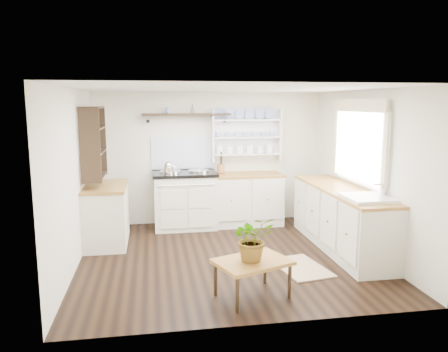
{
  "coord_description": "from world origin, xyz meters",
  "views": [
    {
      "loc": [
        -0.99,
        -5.71,
        2.12
      ],
      "look_at": [
        -0.01,
        0.25,
        1.1
      ],
      "focal_mm": 35.0,
      "sensor_mm": 36.0,
      "label": 1
    }
  ],
  "objects": [
    {
      "name": "wall_left",
      "position": [
        -2.0,
        0.0,
        1.15
      ],
      "size": [
        0.02,
        3.8,
        2.3
      ],
      "primitive_type": "cube",
      "color": "silver",
      "rests_on": "ground"
    },
    {
      "name": "center_table",
      "position": [
        0.05,
        -1.29,
        0.38
      ],
      "size": [
        0.93,
        0.8,
        0.42
      ],
      "rotation": [
        0.0,
        0.0,
        0.37
      ],
      "color": "brown",
      "rests_on": "floor"
    },
    {
      "name": "belfast_sink",
      "position": [
        1.7,
        -0.65,
        0.8
      ],
      "size": [
        0.55,
        0.6,
        0.45
      ],
      "color": "white",
      "rests_on": "right_cabinets"
    },
    {
      "name": "back_cabinets",
      "position": [
        0.6,
        1.6,
        0.46
      ],
      "size": [
        1.27,
        0.63,
        0.9
      ],
      "color": "beige",
      "rests_on": "floor"
    },
    {
      "name": "window",
      "position": [
        1.95,
        0.15,
        1.56
      ],
      "size": [
        0.08,
        1.55,
        1.22
      ],
      "color": "white",
      "rests_on": "wall_right"
    },
    {
      "name": "floor_rug",
      "position": [
        0.87,
        -0.57,
        0.01
      ],
      "size": [
        0.69,
        0.93,
        0.02
      ],
      "primitive_type": "cube",
      "rotation": [
        0.0,
        0.0,
        0.18
      ],
      "color": "#997F59",
      "rests_on": "floor"
    },
    {
      "name": "wall_right",
      "position": [
        2.0,
        0.0,
        1.15
      ],
      "size": [
        0.02,
        3.8,
        2.3
      ],
      "primitive_type": "cube",
      "color": "silver",
      "rests_on": "ground"
    },
    {
      "name": "plate_rack",
      "position": [
        0.65,
        1.86,
        1.56
      ],
      "size": [
        1.2,
        0.22,
        0.9
      ],
      "color": "white",
      "rests_on": "wall_back"
    },
    {
      "name": "high_shelf",
      "position": [
        -0.4,
        1.78,
        1.91
      ],
      "size": [
        1.5,
        0.29,
        0.16
      ],
      "color": "black",
      "rests_on": "wall_back"
    },
    {
      "name": "wall_back",
      "position": [
        0.0,
        1.9,
        1.15
      ],
      "size": [
        4.0,
        0.02,
        2.3
      ],
      "primitive_type": "cube",
      "color": "silver",
      "rests_on": "ground"
    },
    {
      "name": "right_cabinets",
      "position": [
        1.7,
        0.1,
        0.46
      ],
      "size": [
        0.62,
        2.43,
        0.9
      ],
      "color": "beige",
      "rests_on": "floor"
    },
    {
      "name": "floor",
      "position": [
        0.0,
        0.0,
        0.0
      ],
      "size": [
        4.0,
        3.8,
        0.01
      ],
      "primitive_type": "cube",
      "color": "black",
      "rests_on": "ground"
    },
    {
      "name": "kettle",
      "position": [
        -0.74,
        1.45,
        1.04
      ],
      "size": [
        0.19,
        0.19,
        0.23
      ],
      "primitive_type": null,
      "color": "silver",
      "rests_on": "aga_cooker"
    },
    {
      "name": "aga_cooker",
      "position": [
        -0.46,
        1.57,
        0.49
      ],
      "size": [
        1.07,
        0.74,
        0.99
      ],
      "color": "silver",
      "rests_on": "floor"
    },
    {
      "name": "left_shelving",
      "position": [
        -1.84,
        0.9,
        1.55
      ],
      "size": [
        0.28,
        0.8,
        1.05
      ],
      "primitive_type": "cube",
      "color": "black",
      "rests_on": "wall_left"
    },
    {
      "name": "ceiling",
      "position": [
        0.0,
        0.0,
        2.3
      ],
      "size": [
        4.0,
        3.8,
        0.01
      ],
      "primitive_type": "cube",
      "color": "white",
      "rests_on": "wall_back"
    },
    {
      "name": "utensil_crock",
      "position": [
        0.17,
        1.68,
        0.99
      ],
      "size": [
        0.13,
        0.13,
        0.15
      ],
      "primitive_type": "cylinder",
      "color": "#9F673A",
      "rests_on": "back_cabinets"
    },
    {
      "name": "left_cabinets",
      "position": [
        -1.7,
        0.9,
        0.46
      ],
      "size": [
        0.62,
        1.13,
        0.9
      ],
      "color": "beige",
      "rests_on": "floor"
    },
    {
      "name": "potted_plant",
      "position": [
        0.05,
        -1.29,
        0.67
      ],
      "size": [
        0.5,
        0.45,
        0.5
      ],
      "primitive_type": "imported",
      "rotation": [
        0.0,
        0.0,
        0.13
      ],
      "color": "#3F7233",
      "rests_on": "center_table"
    }
  ]
}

